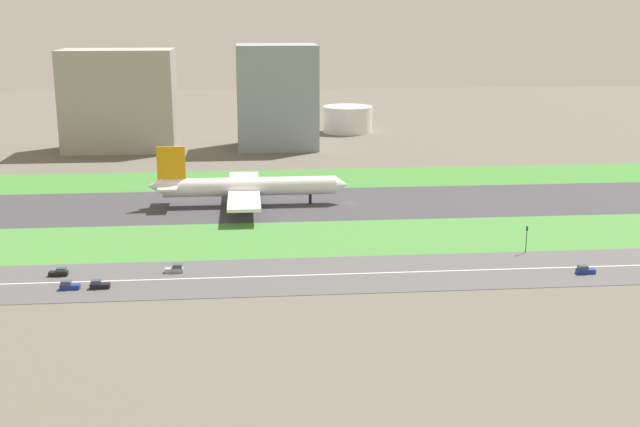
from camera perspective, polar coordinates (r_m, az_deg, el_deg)
ground_plane at (r=264.54m, az=2.07°, el=0.74°), size 800.00×800.00×0.00m
runway at (r=264.53m, az=2.07°, el=0.75°), size 280.00×46.00×0.10m
grass_median_north at (r=304.26m, az=1.08°, el=2.54°), size 280.00×36.00×0.10m
grass_median_south at (r=225.25m, az=3.39°, el=-1.67°), size 280.00×36.00×0.10m
highway at (r=195.09m, az=4.80°, el=-4.23°), size 280.00×28.00×0.10m
highway_centerline at (r=195.07m, az=4.80°, el=-4.22°), size 266.00×0.50×0.01m
airliner at (r=261.05m, az=-5.37°, el=1.90°), size 65.00×56.00×19.70m
car_1 at (r=191.67m, az=-17.44°, el=-4.93°), size 4.40×1.80×2.00m
car_3 at (r=203.87m, az=18.34°, el=-3.85°), size 4.40×1.80×2.00m
car_2 at (r=190.34m, az=-15.46°, el=-4.92°), size 4.40×1.80×2.00m
car_0 at (r=201.87m, az=-18.08°, el=-4.01°), size 4.40×1.80×2.00m
car_4 at (r=197.52m, az=-10.28°, el=-3.92°), size 4.40×1.80×2.00m
traffic_light at (r=215.82m, az=14.49°, el=-1.65°), size 0.36×0.50×7.20m
terminal_building at (r=375.47m, az=-14.10°, el=7.83°), size 49.54×28.60×45.17m
hangar_building at (r=371.34m, az=-3.08°, el=8.31°), size 36.40×30.43×47.03m
fuel_tank_west at (r=418.17m, az=-2.39°, el=6.75°), size 21.38×21.38×14.67m
fuel_tank_centre at (r=421.07m, az=1.99°, el=6.72°), size 25.56×25.56×13.51m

